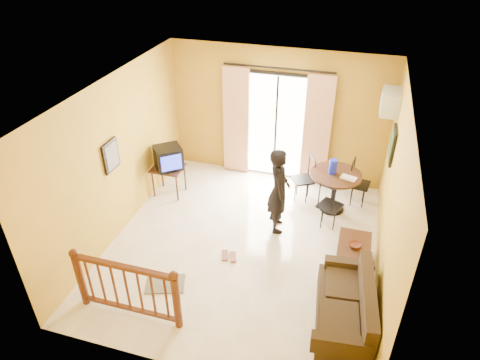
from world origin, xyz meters
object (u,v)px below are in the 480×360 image
(television, at_px, (168,158))
(sofa, at_px, (348,308))
(standing_person, at_px, (279,191))
(dining_table, at_px, (335,181))
(coffee_table, at_px, (353,254))

(television, relative_size, sofa, 0.41)
(television, xyz_separation_m, standing_person, (2.32, -0.49, -0.03))
(dining_table, distance_m, sofa, 2.77)
(coffee_table, relative_size, standing_person, 0.58)
(television, distance_m, standing_person, 2.37)
(sofa, relative_size, standing_person, 1.02)
(television, distance_m, sofa, 4.42)
(television, bearing_deg, standing_person, -51.33)
(dining_table, height_order, coffee_table, dining_table)
(television, height_order, sofa, television)
(sofa, distance_m, standing_person, 2.37)
(television, xyz_separation_m, dining_table, (3.23, 0.38, -0.21))
(television, bearing_deg, coffee_table, -56.73)
(dining_table, bearing_deg, coffee_table, -72.44)
(dining_table, relative_size, coffee_table, 1.03)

